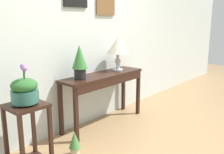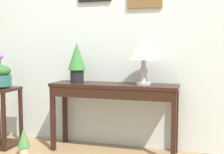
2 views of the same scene
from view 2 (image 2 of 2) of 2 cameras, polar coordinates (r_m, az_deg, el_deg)
The scene contains 6 objects.
back_wall_with_art at distance 3.35m, azimuth 1.51°, elevation 10.73°, with size 9.00×0.13×2.80m.
console_table at distance 3.08m, azimuth 0.22°, elevation -3.29°, with size 1.33×0.36×0.73m.
table_lamp at distance 3.00m, azimuth 6.10°, elevation 5.20°, with size 0.33×0.33×0.48m.
potted_plant_on_console at distance 3.22m, azimuth -6.76°, elevation 3.17°, with size 0.19×0.19×0.43m.
pedestal_stand_left at distance 3.59m, azimuth -20.61°, elevation -7.19°, with size 0.36×0.36×0.66m.
potted_plant_floor at distance 3.23m, azimuth -16.60°, elevation -11.61°, with size 0.13×0.13×0.28m.
Camera 2 is at (0.86, -1.82, 1.09)m, focal length 47.56 mm.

